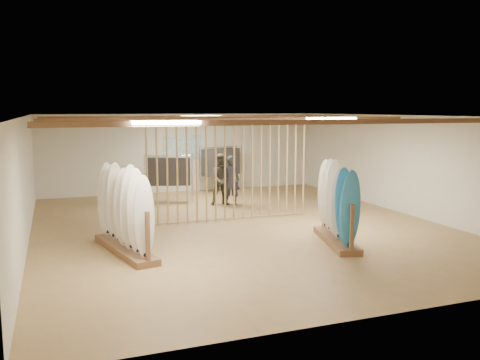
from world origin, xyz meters
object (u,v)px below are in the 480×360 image
object	(u,v)px
rack_right	(337,216)
clothing_rack_a	(169,171)
clothing_rack_b	(221,162)
rack_left	(124,223)
shopper_a	(231,177)
shopper_b	(223,176)

from	to	relation	value
rack_right	clothing_rack_a	world-z (taller)	rack_right
clothing_rack_b	clothing_rack_a	bearing A→B (deg)	-164.56
rack_left	shopper_a	size ratio (longest dim) A/B	1.49
rack_right	clothing_rack_b	xyz separation A→B (m)	(-0.22, 7.63, 0.48)
clothing_rack_a	clothing_rack_b	size ratio (longest dim) A/B	0.94
rack_left	clothing_rack_b	size ratio (longest dim) A/B	1.57
clothing_rack_a	rack_left	bearing A→B (deg)	-94.78
rack_left	rack_right	bearing A→B (deg)	-23.43
rack_left	clothing_rack_a	size ratio (longest dim) A/B	1.67
rack_right	clothing_rack_b	world-z (taller)	rack_right
rack_left	clothing_rack_b	world-z (taller)	rack_left
shopper_b	rack_right	bearing A→B (deg)	-72.97
rack_left	rack_right	world-z (taller)	rack_left
clothing_rack_a	shopper_a	size ratio (longest dim) A/B	0.89
clothing_rack_b	shopper_a	bearing A→B (deg)	-120.45
rack_right	shopper_a	bearing A→B (deg)	112.61
rack_left	shopper_a	distance (m)	5.70
clothing_rack_a	shopper_b	world-z (taller)	shopper_b
clothing_rack_a	shopper_b	distance (m)	1.76
rack_right	clothing_rack_b	bearing A→B (deg)	106.07
rack_left	shopper_a	world-z (taller)	rack_left
clothing_rack_a	shopper_a	bearing A→B (deg)	-13.19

